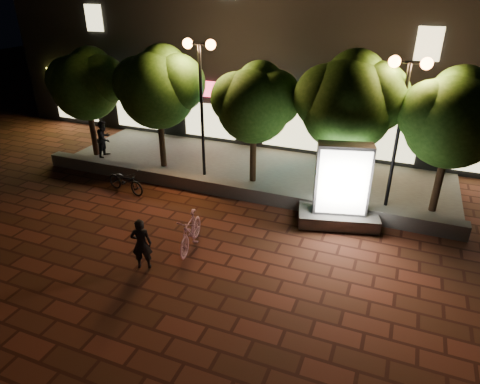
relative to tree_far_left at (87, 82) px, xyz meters
The scene contains 16 objects.
ground 9.43m from the tree_far_left, 38.18° to the right, with size 80.00×80.00×0.00m, color #602A1E.
retaining_wall 7.72m from the tree_far_left, 11.89° to the right, with size 16.00×0.45×0.50m, color slate.
sidewalk 7.74m from the tree_far_left, ahead, with size 16.00×5.00×0.08m, color slate.
building_block 10.38m from the tree_far_left, 47.32° to the left, with size 28.00×8.12×11.30m.
tree_far_left is the anchor object (origin of this frame).
tree_left 3.51m from the tree_far_left, ahead, with size 3.60×3.00×4.89m.
tree_mid 7.50m from the tree_far_left, ahead, with size 3.24×2.70×4.50m.
tree_right 10.81m from the tree_far_left, ahead, with size 3.72×3.10×5.07m.
tree_far_right 14.00m from the tree_far_left, ahead, with size 3.48×2.90×4.76m.
street_lamp_left 5.50m from the tree_far_left, ahead, with size 1.26×0.36×5.18m.
street_lamp_right 12.47m from the tree_far_left, ahead, with size 1.26×0.36×4.98m.
ad_kiosk 11.47m from the tree_far_left, 10.04° to the right, with size 2.73×1.82×2.71m.
scooter_pink 9.28m from the tree_far_left, 34.19° to the right, with size 0.51×1.80×1.08m, color pink.
rider 9.47m from the tree_far_left, 43.87° to the right, with size 0.55×0.36×1.50m, color black.
scooter_parked 5.14m from the tree_far_left, 37.82° to the right, with size 0.60×1.73×0.91m, color black.
pedestrian 2.45m from the tree_far_left, ahead, with size 0.79×0.61×1.62m, color black.
Camera 1 is at (5.55, -8.59, 6.99)m, focal length 31.35 mm.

